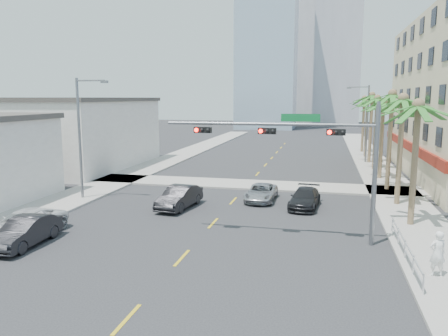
# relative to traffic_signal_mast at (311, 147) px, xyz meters

# --- Properties ---
(ground) EXTENTS (260.00, 260.00, 0.00)m
(ground) POSITION_rel_traffic_signal_mast_xyz_m (-5.78, -7.95, -5.06)
(ground) COLOR #262628
(ground) RESTS_ON ground
(sidewalk_right) EXTENTS (4.00, 120.00, 0.15)m
(sidewalk_right) POSITION_rel_traffic_signal_mast_xyz_m (6.22, 12.05, -4.99)
(sidewalk_right) COLOR gray
(sidewalk_right) RESTS_ON ground
(sidewalk_left) EXTENTS (4.00, 120.00, 0.15)m
(sidewalk_left) POSITION_rel_traffic_signal_mast_xyz_m (-17.78, 12.05, -4.99)
(sidewalk_left) COLOR gray
(sidewalk_left) RESTS_ON ground
(sidewalk_cross) EXTENTS (80.00, 4.00, 0.15)m
(sidewalk_cross) POSITION_rel_traffic_signal_mast_xyz_m (-5.78, 14.05, -4.99)
(sidewalk_cross) COLOR gray
(sidewalk_cross) RESTS_ON ground
(building_left_far) EXTENTS (11.00, 18.00, 7.20)m
(building_left_far) POSITION_rel_traffic_signal_mast_xyz_m (-25.28, 20.05, -1.46)
(building_left_far) COLOR beige
(building_left_far) RESTS_ON ground
(tower_far_left) EXTENTS (14.00, 14.00, 48.00)m
(tower_far_left) POSITION_rel_traffic_signal_mast_xyz_m (-13.78, 87.05, 18.94)
(tower_far_left) COLOR #99B2C6
(tower_far_left) RESTS_ON ground
(tower_far_right) EXTENTS (12.00, 12.00, 60.00)m
(tower_far_right) POSITION_rel_traffic_signal_mast_xyz_m (3.22, 102.05, 24.94)
(tower_far_right) COLOR #ADADB2
(tower_far_right) RESTS_ON ground
(tower_far_center) EXTENTS (16.00, 16.00, 42.00)m
(tower_far_center) POSITION_rel_traffic_signal_mast_xyz_m (-8.78, 117.05, 15.94)
(tower_far_center) COLOR #ADADB2
(tower_far_center) RESTS_ON ground
(traffic_signal_mast) EXTENTS (11.12, 0.54, 7.20)m
(traffic_signal_mast) POSITION_rel_traffic_signal_mast_xyz_m (0.00, 0.00, 0.00)
(traffic_signal_mast) COLOR slate
(traffic_signal_mast) RESTS_ON ground
(palm_tree_0) EXTENTS (4.80, 4.80, 7.80)m
(palm_tree_0) POSITION_rel_traffic_signal_mast_xyz_m (5.82, 4.05, 2.02)
(palm_tree_0) COLOR brown
(palm_tree_0) RESTS_ON ground
(palm_tree_1) EXTENTS (4.80, 4.80, 8.16)m
(palm_tree_1) POSITION_rel_traffic_signal_mast_xyz_m (5.82, 9.25, 2.37)
(palm_tree_1) COLOR brown
(palm_tree_1) RESTS_ON ground
(palm_tree_2) EXTENTS (4.80, 4.80, 8.52)m
(palm_tree_2) POSITION_rel_traffic_signal_mast_xyz_m (5.82, 14.45, 2.72)
(palm_tree_2) COLOR brown
(palm_tree_2) RESTS_ON ground
(palm_tree_3) EXTENTS (4.80, 4.80, 7.80)m
(palm_tree_3) POSITION_rel_traffic_signal_mast_xyz_m (5.82, 19.65, 2.02)
(palm_tree_3) COLOR brown
(palm_tree_3) RESTS_ON ground
(palm_tree_4) EXTENTS (4.80, 4.80, 8.16)m
(palm_tree_4) POSITION_rel_traffic_signal_mast_xyz_m (5.82, 24.85, 2.37)
(palm_tree_4) COLOR brown
(palm_tree_4) RESTS_ON ground
(palm_tree_5) EXTENTS (4.80, 4.80, 8.52)m
(palm_tree_5) POSITION_rel_traffic_signal_mast_xyz_m (5.82, 30.05, 2.72)
(palm_tree_5) COLOR brown
(palm_tree_5) RESTS_ON ground
(palm_tree_6) EXTENTS (4.80, 4.80, 7.80)m
(palm_tree_6) POSITION_rel_traffic_signal_mast_xyz_m (5.82, 35.25, 2.02)
(palm_tree_6) COLOR brown
(palm_tree_6) RESTS_ON ground
(palm_tree_7) EXTENTS (4.80, 4.80, 8.16)m
(palm_tree_7) POSITION_rel_traffic_signal_mast_xyz_m (5.82, 40.45, 2.37)
(palm_tree_7) COLOR brown
(palm_tree_7) RESTS_ON ground
(streetlight_left) EXTENTS (2.55, 0.25, 9.00)m
(streetlight_left) POSITION_rel_traffic_signal_mast_xyz_m (-16.78, 6.05, -0.00)
(streetlight_left) COLOR slate
(streetlight_left) RESTS_ON ground
(streetlight_right) EXTENTS (2.55, 0.25, 9.00)m
(streetlight_right) POSITION_rel_traffic_signal_mast_xyz_m (5.21, 30.05, -0.00)
(streetlight_right) COLOR slate
(streetlight_right) RESTS_ON ground
(guardrail) EXTENTS (0.08, 8.08, 1.00)m
(guardrail) POSITION_rel_traffic_signal_mast_xyz_m (4.52, -1.95, -4.39)
(guardrail) COLOR silver
(guardrail) RESTS_ON ground
(car_parked_mid) EXTENTS (1.68, 4.53, 1.48)m
(car_parked_mid) POSITION_rel_traffic_signal_mast_xyz_m (-14.23, -4.04, -4.32)
(car_parked_mid) COLOR black
(car_parked_mid) RESTS_ON ground
(car_parked_far) EXTENTS (2.60, 5.30, 1.45)m
(car_parked_far) POSITION_rel_traffic_signal_mast_xyz_m (-15.18, -2.90, -4.34)
(car_parked_far) COLOR silver
(car_parked_far) RESTS_ON ground
(car_lane_left) EXTENTS (2.20, 4.84, 1.54)m
(car_lane_left) POSITION_rel_traffic_signal_mast_xyz_m (-9.00, 5.17, -4.29)
(car_lane_left) COLOR black
(car_lane_left) RESTS_ON ground
(car_lane_center) EXTENTS (2.15, 4.49, 1.24)m
(car_lane_center) POSITION_rel_traffic_signal_mast_xyz_m (-3.78, 8.60, -4.44)
(car_lane_center) COLOR #ADADB1
(car_lane_center) RESTS_ON ground
(car_lane_right) EXTENTS (2.25, 4.71, 1.32)m
(car_lane_right) POSITION_rel_traffic_signal_mast_xyz_m (-0.53, 7.27, -4.40)
(car_lane_right) COLOR black
(car_lane_right) RESTS_ON ground
(pedestrian) EXTENTS (0.81, 0.64, 1.95)m
(pedestrian) POSITION_rel_traffic_signal_mast_xyz_m (5.44, -3.86, -3.94)
(pedestrian) COLOR white
(pedestrian) RESTS_ON sidewalk_right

